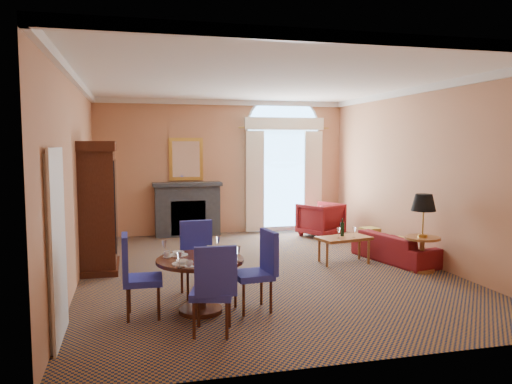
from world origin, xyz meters
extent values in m
plane|color=#13203D|center=(0.00, 0.00, 0.00)|extent=(7.50, 7.50, 0.00)
cube|color=tan|center=(0.00, 3.75, 1.60)|extent=(6.00, 0.04, 3.20)
cube|color=tan|center=(-3.00, 0.00, 1.60)|extent=(0.04, 7.50, 3.20)
cube|color=tan|center=(3.00, 0.00, 1.60)|extent=(0.04, 7.50, 3.20)
cube|color=white|center=(0.00, 0.00, 3.20)|extent=(6.00, 7.50, 0.04)
cube|color=white|center=(0.00, 0.00, 3.14)|extent=(6.00, 7.50, 0.12)
cube|color=white|center=(-2.96, -2.40, 1.03)|extent=(0.08, 0.90, 2.06)
cube|color=#34383E|center=(-0.90, 3.55, 0.60)|extent=(1.50, 0.40, 1.20)
cube|color=#34383E|center=(-0.90, 3.52, 1.24)|extent=(1.60, 0.46, 0.08)
cube|color=gold|center=(-0.90, 3.72, 1.80)|extent=(0.80, 0.04, 1.00)
cube|color=white|center=(-0.90, 3.70, 1.80)|extent=(0.64, 0.02, 0.84)
cube|color=white|center=(1.50, 3.73, 1.25)|extent=(1.90, 0.04, 2.50)
cube|color=#8CBFEA|center=(1.50, 3.72, 1.25)|extent=(1.70, 0.02, 2.30)
cylinder|color=white|center=(1.50, 3.73, 2.50)|extent=(1.90, 0.04, 1.90)
cube|color=#EBE2C7|center=(0.75, 3.61, 1.25)|extent=(0.45, 0.06, 2.45)
cube|color=#EBE2C7|center=(2.25, 3.61, 1.25)|extent=(0.45, 0.06, 2.45)
cube|color=#EBE2C7|center=(1.50, 3.61, 2.65)|extent=(2.00, 0.08, 0.30)
cube|color=#33150B|center=(-2.72, 0.69, 1.02)|extent=(0.56, 1.02, 2.04)
cube|color=#33150B|center=(-2.72, 0.69, 2.12)|extent=(0.63, 1.12, 0.16)
cube|color=#33150B|center=(-2.72, 0.69, 0.05)|extent=(0.63, 1.12, 0.10)
cylinder|color=#33150B|center=(-1.33, -1.89, 0.68)|extent=(1.12, 1.12, 0.05)
cylinder|color=#33150B|center=(-1.33, -1.89, 0.33)|extent=(0.15, 0.15, 0.66)
cylinder|color=#33150B|center=(-1.33, -1.89, 0.03)|extent=(0.56, 0.56, 0.06)
cylinder|color=white|center=(-1.08, -1.64, 0.71)|extent=(0.25, 0.25, 0.01)
imported|color=white|center=(-1.08, -1.64, 0.73)|extent=(0.15, 0.15, 0.04)
imported|color=white|center=(-1.15, -1.49, 0.74)|extent=(0.09, 0.09, 0.07)
cylinder|color=white|center=(-1.58, -1.64, 0.71)|extent=(0.25, 0.25, 0.01)
imported|color=white|center=(-1.58, -1.64, 0.73)|extent=(0.15, 0.15, 0.04)
imported|color=white|center=(-1.74, -1.71, 0.74)|extent=(0.09, 0.09, 0.07)
cylinder|color=white|center=(-1.58, -2.14, 0.71)|extent=(0.25, 0.25, 0.01)
imported|color=white|center=(-1.58, -2.14, 0.73)|extent=(0.15, 0.15, 0.04)
imported|color=white|center=(-1.52, -2.29, 0.74)|extent=(0.09, 0.09, 0.07)
cylinder|color=white|center=(-1.08, -2.14, 0.71)|extent=(0.25, 0.25, 0.01)
imported|color=white|center=(-1.08, -2.14, 0.73)|extent=(0.15, 0.15, 0.04)
imported|color=white|center=(-0.93, -2.07, 0.74)|extent=(0.09, 0.09, 0.07)
cube|color=#262B99|center=(-1.28, -1.16, 0.47)|extent=(0.52, 0.52, 0.08)
cube|color=#262B99|center=(-1.26, -0.95, 0.77)|extent=(0.47, 0.10, 0.56)
cylinder|color=#33150B|center=(-1.12, -0.95, 0.21)|extent=(0.04, 0.04, 0.43)
cylinder|color=#33150B|center=(-1.48, -1.00, 0.21)|extent=(0.04, 0.04, 0.43)
cylinder|color=#33150B|center=(-1.07, -1.32, 0.21)|extent=(0.04, 0.04, 0.43)
cylinder|color=#33150B|center=(-1.44, -1.36, 0.21)|extent=(0.04, 0.04, 0.43)
cube|color=#262B99|center=(-1.30, -2.63, 0.47)|extent=(0.57, 0.57, 0.08)
cube|color=#262B99|center=(-1.29, -2.84, 0.77)|extent=(0.47, 0.09, 0.56)
cylinder|color=#33150B|center=(-1.52, -2.76, 0.21)|extent=(0.04, 0.04, 0.43)
cylinder|color=#33150B|center=(-1.17, -2.85, 0.21)|extent=(0.04, 0.04, 0.43)
cylinder|color=#33150B|center=(-1.43, -2.40, 0.21)|extent=(0.04, 0.04, 0.43)
cylinder|color=#33150B|center=(-1.07, -2.50, 0.21)|extent=(0.04, 0.04, 0.43)
cube|color=#262B99|center=(-0.66, -1.98, 0.47)|extent=(0.50, 0.50, 0.08)
cube|color=#262B99|center=(-0.45, -2.01, 0.77)|extent=(0.13, 0.47, 0.56)
cylinder|color=#33150B|center=(-0.47, -2.15, 0.21)|extent=(0.04, 0.04, 0.43)
cylinder|color=#33150B|center=(-0.50, -1.78, 0.21)|extent=(0.04, 0.04, 0.43)
cylinder|color=#33150B|center=(-0.83, -2.18, 0.21)|extent=(0.04, 0.04, 0.43)
cylinder|color=#33150B|center=(-0.86, -1.82, 0.21)|extent=(0.04, 0.04, 0.43)
cube|color=#262B99|center=(-2.04, -1.88, 0.47)|extent=(0.48, 0.48, 0.08)
cube|color=#262B99|center=(-2.26, -1.88, 0.77)|extent=(0.08, 0.47, 0.56)
cylinder|color=#33150B|center=(-2.22, -1.69, 0.21)|extent=(0.04, 0.04, 0.43)
cylinder|color=#33150B|center=(-2.23, -2.05, 0.21)|extent=(0.04, 0.04, 0.43)
cylinder|color=#33150B|center=(-1.86, -1.70, 0.21)|extent=(0.04, 0.04, 0.43)
cylinder|color=#33150B|center=(-1.87, -2.07, 0.21)|extent=(0.04, 0.04, 0.43)
imported|color=maroon|center=(2.55, 0.05, 0.26)|extent=(1.06, 1.87, 0.52)
imported|color=maroon|center=(2.11, 2.71, 0.40)|extent=(1.16, 1.17, 0.79)
cube|color=#94582C|center=(1.56, 0.15, 0.45)|extent=(1.03, 0.71, 0.05)
cylinder|color=#94582C|center=(1.16, -0.04, 0.21)|extent=(0.05, 0.05, 0.42)
cylinder|color=#94582C|center=(1.96, -0.04, 0.21)|extent=(0.05, 0.05, 0.42)
cylinder|color=#94582C|center=(1.16, 0.34, 0.21)|extent=(0.05, 0.05, 0.42)
cylinder|color=#94582C|center=(1.96, 0.34, 0.21)|extent=(0.05, 0.05, 0.42)
cylinder|color=#94582C|center=(2.60, -0.73, 0.57)|extent=(0.59, 0.59, 0.04)
cylinder|color=#94582C|center=(2.60, -0.73, 0.28)|extent=(0.08, 0.08, 0.55)
cylinder|color=#94582C|center=(2.60, -0.73, 0.02)|extent=(0.43, 0.43, 0.04)
camera|label=1|loc=(-2.15, -8.11, 2.16)|focal=35.00mm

